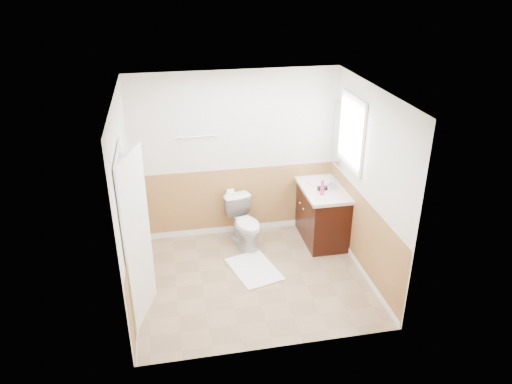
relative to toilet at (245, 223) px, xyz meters
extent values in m
plane|color=#8C7051|center=(-0.06, -0.87, -0.36)|extent=(3.00, 3.00, 0.00)
plane|color=white|center=(-0.06, -0.87, 2.14)|extent=(3.00, 3.00, 0.00)
plane|color=silver|center=(-0.06, 0.43, 0.89)|extent=(3.00, 0.00, 3.00)
plane|color=silver|center=(-0.06, -2.17, 0.89)|extent=(3.00, 0.00, 3.00)
plane|color=silver|center=(-1.56, -0.87, 0.89)|extent=(0.00, 3.00, 3.00)
plane|color=silver|center=(1.44, -0.87, 0.89)|extent=(0.00, 3.00, 3.00)
plane|color=#A17040|center=(-0.06, 0.42, 0.14)|extent=(3.00, 0.00, 3.00)
plane|color=#A17040|center=(-0.06, -2.15, 0.14)|extent=(3.00, 0.00, 3.00)
plane|color=#A17040|center=(-1.55, -0.87, 0.14)|extent=(0.00, 2.60, 2.60)
plane|color=#A17040|center=(1.43, -0.87, 0.14)|extent=(0.00, 2.60, 2.60)
imported|color=silver|center=(0.00, 0.00, 0.00)|extent=(0.57, 0.78, 0.71)
cube|color=white|center=(0.00, -0.68, -0.35)|extent=(0.74, 0.92, 0.02)
cube|color=black|center=(1.15, 0.01, 0.04)|extent=(0.55, 1.10, 0.80)
sphere|color=silver|center=(0.85, -0.09, 0.19)|extent=(0.03, 0.03, 0.03)
sphere|color=silver|center=(0.85, 0.11, 0.19)|extent=(0.03, 0.03, 0.03)
cube|color=silver|center=(1.14, 0.01, 0.47)|extent=(0.60, 1.15, 0.05)
cylinder|color=silver|center=(1.15, 0.16, 0.50)|extent=(0.36, 0.36, 0.02)
cylinder|color=silver|center=(1.33, 0.16, 0.56)|extent=(0.02, 0.02, 0.14)
cylinder|color=#C13271|center=(1.05, -0.27, 0.60)|extent=(0.05, 0.05, 0.22)
imported|color=#919CA3|center=(1.27, -0.10, 0.58)|extent=(0.09, 0.09, 0.18)
cylinder|color=black|center=(1.10, -0.13, 0.53)|extent=(0.14, 0.07, 0.07)
cylinder|color=black|center=(1.07, -0.13, 0.50)|extent=(0.03, 0.03, 0.07)
cube|color=silver|center=(1.42, 0.23, 1.19)|extent=(0.02, 0.35, 0.90)
cube|color=white|center=(1.41, -0.28, 1.39)|extent=(0.04, 0.80, 1.00)
cube|color=white|center=(1.43, -0.28, 1.39)|extent=(0.01, 0.70, 0.90)
cube|color=white|center=(-1.46, -1.32, 0.66)|extent=(0.29, 0.78, 2.04)
cube|color=white|center=(-1.54, -1.32, 0.67)|extent=(0.02, 0.92, 2.10)
sphere|color=silver|center=(-1.40, -0.99, 0.59)|extent=(0.06, 0.06, 0.06)
cylinder|color=silver|center=(-0.61, 0.38, 1.24)|extent=(0.62, 0.02, 0.02)
cylinder|color=silver|center=(-0.16, 0.36, 0.34)|extent=(0.14, 0.02, 0.02)
cylinder|color=white|center=(-0.16, 0.36, 0.34)|extent=(0.10, 0.11, 0.11)
cube|color=white|center=(-0.16, 0.36, 0.23)|extent=(0.10, 0.01, 0.16)
camera|label=1|loc=(-1.04, -6.12, 3.49)|focal=34.17mm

